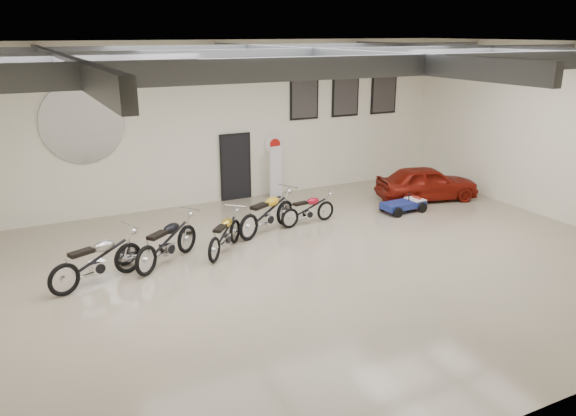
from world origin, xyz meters
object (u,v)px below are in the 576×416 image
motorcycle_black (167,241)px  go_kart (407,202)px  vintage_car (427,183)px  motorcycle_yellow (267,212)px  motorcycle_silver (97,259)px  motorcycle_red (308,209)px  banner_stand (276,172)px  motorcycle_gold (225,233)px

motorcycle_black → go_kart: motorcycle_black is taller
vintage_car → motorcycle_yellow: bearing=108.7°
motorcycle_silver → go_kart: (9.20, 1.09, -0.26)m
motorcycle_black → vintage_car: bearing=-28.3°
motorcycle_black → vintage_car: (8.92, 1.40, -0.01)m
motorcycle_red → banner_stand: bearing=76.5°
banner_stand → motorcycle_red: size_ratio=1.00×
motorcycle_red → motorcycle_gold: bearing=-168.8°
motorcycle_black → go_kart: (7.56, 0.68, -0.26)m
motorcycle_yellow → motorcycle_gold: bearing=-177.3°
banner_stand → motorcycle_gold: (-3.18, -3.73, -0.38)m
banner_stand → motorcycle_red: (-0.33, -2.80, -0.42)m
banner_stand → motorcycle_red: bearing=-110.0°
motorcycle_red → go_kart: size_ratio=1.04×
vintage_car → go_kart: bearing=131.9°
banner_stand → vintage_car: banner_stand is taller
motorcycle_black → motorcycle_gold: motorcycle_black is taller
motorcycle_red → go_kart: 3.27m
motorcycle_red → motorcycle_silver: bearing=-173.6°
motorcycle_black → motorcycle_gold: bearing=-34.8°
go_kart → motorcycle_red: bearing=171.6°
banner_stand → motorcycle_silver: 7.56m
motorcycle_silver → go_kart: bearing=-15.5°
banner_stand → motorcycle_yellow: banner_stand is taller
motorcycle_silver → motorcycle_gold: motorcycle_silver is taller
motorcycle_gold → motorcycle_red: (2.85, 0.93, -0.04)m
motorcycle_yellow → vintage_car: size_ratio=0.67×
motorcycle_silver → vintage_car: bearing=-12.5°
banner_stand → motorcycle_yellow: (-1.64, -2.89, -0.31)m
motorcycle_yellow → vintage_car: bearing=-20.8°
motorcycle_silver → motorcycle_black: size_ratio=1.00×
motorcycle_yellow → vintage_car: motorcycle_yellow is taller
banner_stand → go_kart: bearing=-60.0°
motorcycle_yellow → motorcycle_silver: bearing=170.0°
motorcycle_yellow → motorcycle_red: (1.31, 0.09, -0.11)m
motorcycle_gold → vintage_car: vintage_car is taller
banner_stand → go_kart: size_ratio=1.04×
motorcycle_gold → motorcycle_red: size_ratio=1.09×
motorcycle_yellow → go_kart: bearing=-28.5°
motorcycle_gold → motorcycle_black: bearing=135.1°
motorcycle_black → motorcycle_yellow: motorcycle_yellow is taller
motorcycle_red → go_kart: bearing=-12.2°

